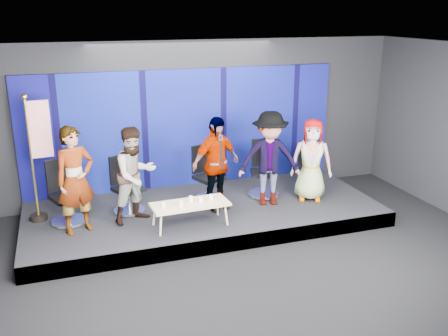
{
  "coord_description": "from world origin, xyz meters",
  "views": [
    {
      "loc": [
        -2.61,
        -6.52,
        4.12
      ],
      "look_at": [
        0.39,
        2.4,
        1.11
      ],
      "focal_mm": 40.0,
      "sensor_mm": 36.0,
      "label": 1
    }
  ],
  "objects_px": {
    "panelist_c": "(216,164)",
    "panelist_e": "(311,160)",
    "mug_b": "(181,203)",
    "flag_stand": "(38,155)",
    "chair_c": "(207,182)",
    "coffee_table": "(190,205)",
    "chair_d": "(264,177)",
    "mug_e": "(211,197)",
    "panelist_b": "(135,175)",
    "chair_b": "(127,194)",
    "mug_a": "(164,205)",
    "panelist_a": "(76,180)",
    "chair_e": "(308,175)",
    "panelist_d": "(270,159)",
    "chair_a": "(66,202)",
    "mug_c": "(191,199)",
    "mug_d": "(201,200)"
  },
  "relations": [
    {
      "from": "panelist_d",
      "to": "mug_c",
      "type": "distance_m",
      "value": 1.88
    },
    {
      "from": "panelist_b",
      "to": "chair_c",
      "type": "xyz_separation_m",
      "value": [
        1.57,
        0.61,
        -0.52
      ]
    },
    {
      "from": "chair_b",
      "to": "panelist_d",
      "type": "relative_size",
      "value": 0.58
    },
    {
      "from": "chair_b",
      "to": "mug_b",
      "type": "relative_size",
      "value": 11.58
    },
    {
      "from": "chair_b",
      "to": "panelist_a",
      "type": "bearing_deg",
      "value": -170.76
    },
    {
      "from": "mug_c",
      "to": "chair_a",
      "type": "bearing_deg",
      "value": 160.21
    },
    {
      "from": "panelist_b",
      "to": "flag_stand",
      "type": "height_order",
      "value": "flag_stand"
    },
    {
      "from": "panelist_c",
      "to": "panelist_e",
      "type": "relative_size",
      "value": 1.09
    },
    {
      "from": "chair_a",
      "to": "panelist_c",
      "type": "relative_size",
      "value": 0.64
    },
    {
      "from": "chair_a",
      "to": "flag_stand",
      "type": "height_order",
      "value": "flag_stand"
    },
    {
      "from": "chair_b",
      "to": "panelist_b",
      "type": "distance_m",
      "value": 0.74
    },
    {
      "from": "chair_b",
      "to": "coffee_table",
      "type": "bearing_deg",
      "value": -70.43
    },
    {
      "from": "mug_a",
      "to": "panelist_e",
      "type": "bearing_deg",
      "value": 9.2
    },
    {
      "from": "panelist_b",
      "to": "chair_d",
      "type": "distance_m",
      "value": 2.88
    },
    {
      "from": "flag_stand",
      "to": "mug_b",
      "type": "bearing_deg",
      "value": -31.66
    },
    {
      "from": "mug_b",
      "to": "mug_c",
      "type": "distance_m",
      "value": 0.27
    },
    {
      "from": "coffee_table",
      "to": "mug_a",
      "type": "bearing_deg",
      "value": -177.36
    },
    {
      "from": "panelist_b",
      "to": "chair_c",
      "type": "height_order",
      "value": "panelist_b"
    },
    {
      "from": "mug_a",
      "to": "flag_stand",
      "type": "distance_m",
      "value": 2.49
    },
    {
      "from": "panelist_e",
      "to": "coffee_table",
      "type": "xyz_separation_m",
      "value": [
        -2.72,
        -0.5,
        -0.46
      ]
    },
    {
      "from": "chair_a",
      "to": "chair_e",
      "type": "relative_size",
      "value": 1.13
    },
    {
      "from": "panelist_c",
      "to": "mug_c",
      "type": "height_order",
      "value": "panelist_c"
    },
    {
      "from": "panelist_d",
      "to": "mug_e",
      "type": "distance_m",
      "value": 1.54
    },
    {
      "from": "mug_c",
      "to": "flag_stand",
      "type": "distance_m",
      "value": 2.91
    },
    {
      "from": "chair_c",
      "to": "panelist_d",
      "type": "distance_m",
      "value": 1.4
    },
    {
      "from": "chair_c",
      "to": "mug_a",
      "type": "xyz_separation_m",
      "value": [
        -1.17,
        -1.17,
        0.1
      ]
    },
    {
      "from": "chair_c",
      "to": "chair_d",
      "type": "bearing_deg",
      "value": -25.54
    },
    {
      "from": "chair_c",
      "to": "chair_e",
      "type": "xyz_separation_m",
      "value": [
        2.24,
        -0.18,
        -0.03
      ]
    },
    {
      "from": "panelist_a",
      "to": "chair_e",
      "type": "bearing_deg",
      "value": -15.55
    },
    {
      "from": "mug_b",
      "to": "flag_stand",
      "type": "relative_size",
      "value": 0.04
    },
    {
      "from": "mug_b",
      "to": "chair_d",
      "type": "bearing_deg",
      "value": 28.01
    },
    {
      "from": "panelist_d",
      "to": "flag_stand",
      "type": "xyz_separation_m",
      "value": [
        -4.34,
        0.62,
        0.31
      ]
    },
    {
      "from": "chair_c",
      "to": "mug_a",
      "type": "bearing_deg",
      "value": -155.75
    },
    {
      "from": "chair_d",
      "to": "panelist_e",
      "type": "bearing_deg",
      "value": -18.01
    },
    {
      "from": "chair_c",
      "to": "mug_e",
      "type": "distance_m",
      "value": 1.14
    },
    {
      "from": "chair_d",
      "to": "mug_a",
      "type": "relative_size",
      "value": 14.11
    },
    {
      "from": "chair_e",
      "to": "chair_b",
      "type": "bearing_deg",
      "value": -155.78
    },
    {
      "from": "mug_d",
      "to": "mug_c",
      "type": "bearing_deg",
      "value": 142.88
    },
    {
      "from": "chair_d",
      "to": "mug_b",
      "type": "xyz_separation_m",
      "value": [
        -2.08,
        -1.11,
        0.09
      ]
    },
    {
      "from": "panelist_b",
      "to": "chair_d",
      "type": "relative_size",
      "value": 1.52
    },
    {
      "from": "mug_a",
      "to": "mug_c",
      "type": "xyz_separation_m",
      "value": [
        0.54,
        0.11,
        0.01
      ]
    },
    {
      "from": "chair_c",
      "to": "mug_a",
      "type": "relative_size",
      "value": 13.71
    },
    {
      "from": "mug_c",
      "to": "chair_c",
      "type": "bearing_deg",
      "value": 58.88
    },
    {
      "from": "chair_d",
      "to": "mug_e",
      "type": "distance_m",
      "value": 1.79
    },
    {
      "from": "flag_stand",
      "to": "mug_e",
      "type": "bearing_deg",
      "value": -24.82
    },
    {
      "from": "panelist_a",
      "to": "chair_e",
      "type": "height_order",
      "value": "panelist_a"
    },
    {
      "from": "chair_d",
      "to": "flag_stand",
      "type": "relative_size",
      "value": 0.49
    },
    {
      "from": "chair_c",
      "to": "coffee_table",
      "type": "relative_size",
      "value": 0.8
    },
    {
      "from": "chair_a",
      "to": "mug_c",
      "type": "height_order",
      "value": "chair_a"
    },
    {
      "from": "mug_a",
      "to": "panelist_c",
      "type": "bearing_deg",
      "value": 28.84
    }
  ]
}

